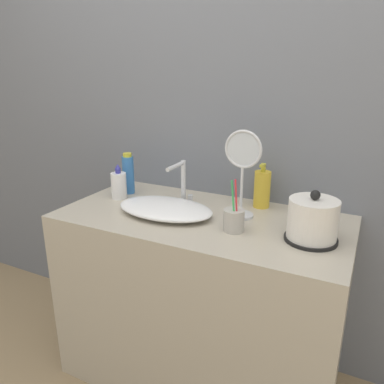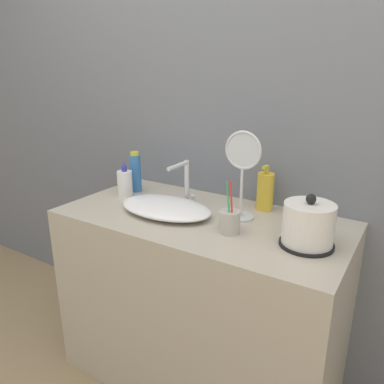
{
  "view_description": "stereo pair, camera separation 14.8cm",
  "coord_description": "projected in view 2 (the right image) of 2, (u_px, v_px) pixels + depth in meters",
  "views": [
    {
      "loc": [
        0.61,
        -1.02,
        1.4
      ],
      "look_at": [
        -0.04,
        0.3,
        0.92
      ],
      "focal_mm": 35.0,
      "sensor_mm": 36.0,
      "label": 1
    },
    {
      "loc": [
        0.74,
        -0.95,
        1.4
      ],
      "look_at": [
        -0.04,
        0.3,
        0.92
      ],
      "focal_mm": 35.0,
      "sensor_mm": 36.0,
      "label": 2
    }
  ],
  "objects": [
    {
      "name": "shampoo_bottle",
      "position": [
        135.0,
        172.0,
        1.86
      ],
      "size": [
        0.06,
        0.06,
        0.2
      ],
      "color": "#3370B7",
      "rests_on": "vanity_counter"
    },
    {
      "name": "mouthwash_bottle",
      "position": [
        125.0,
        183.0,
        1.8
      ],
      "size": [
        0.07,
        0.07,
        0.17
      ],
      "color": "white",
      "rests_on": "vanity_counter"
    },
    {
      "name": "sink_basin",
      "position": [
        166.0,
        207.0,
        1.59
      ],
      "size": [
        0.43,
        0.26,
        0.05
      ],
      "color": "white",
      "rests_on": "vanity_counter"
    },
    {
      "name": "faucet",
      "position": [
        185.0,
        180.0,
        1.68
      ],
      "size": [
        0.06,
        0.15,
        0.2
      ],
      "color": "silver",
      "rests_on": "vanity_counter"
    },
    {
      "name": "electric_kettle",
      "position": [
        308.0,
        227.0,
        1.28
      ],
      "size": [
        0.19,
        0.19,
        0.19
      ],
      "color": "black",
      "rests_on": "vanity_counter"
    },
    {
      "name": "vanity_counter",
      "position": [
        200.0,
        300.0,
        1.69
      ],
      "size": [
        1.21,
        0.6,
        0.82
      ],
      "color": "#B7AD99",
      "rests_on": "ground_plane"
    },
    {
      "name": "wall_back",
      "position": [
        238.0,
        93.0,
        1.67
      ],
      "size": [
        6.0,
        0.04,
        2.6
      ],
      "color": "slate",
      "rests_on": "ground_plane"
    },
    {
      "name": "toothbrush_cup",
      "position": [
        230.0,
        221.0,
        1.4
      ],
      "size": [
        0.08,
        0.08,
        0.21
      ],
      "color": "#B7B2A8",
      "rests_on": "vanity_counter"
    },
    {
      "name": "lotion_bottle",
      "position": [
        265.0,
        191.0,
        1.62
      ],
      "size": [
        0.07,
        0.07,
        0.2
      ],
      "color": "gold",
      "rests_on": "vanity_counter"
    },
    {
      "name": "vanity_mirror",
      "position": [
        242.0,
        169.0,
        1.48
      ],
      "size": [
        0.16,
        0.11,
        0.36
      ],
      "color": "silver",
      "rests_on": "vanity_counter"
    }
  ]
}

